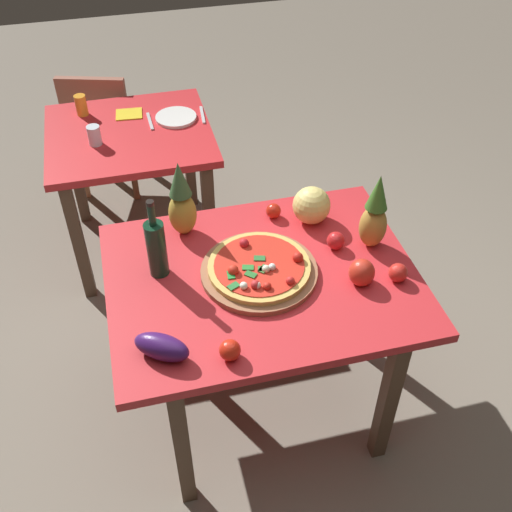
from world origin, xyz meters
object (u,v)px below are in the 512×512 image
(tomato_by_bottle, at_px, (336,241))
(background_table, at_px, (132,153))
(drinking_glass_water, at_px, (94,135))
(knife_utensil, at_px, (202,115))
(pineapple_left, at_px, (375,215))
(bell_pepper, at_px, (362,273))
(pizza_board, at_px, (259,272))
(napkin_folded, at_px, (129,114))
(pineapple_right, at_px, (181,202))
(tomato_near_board, at_px, (230,350))
(pizza, at_px, (259,267))
(dinner_plate, at_px, (176,117))
(melon, at_px, (311,205))
(fork_utensil, at_px, (150,121))
(wine_bottle, at_px, (156,247))
(dining_chair, at_px, (104,126))
(drinking_glass_juice, at_px, (81,105))
(display_table, at_px, (262,292))
(tomato_beside_pepper, at_px, (398,273))
(eggplant, at_px, (162,347))
(tomato_at_corner, at_px, (273,211))

(tomato_by_bottle, bearing_deg, background_table, 123.04)
(drinking_glass_water, distance_m, knife_utensil, 0.59)
(pineapple_left, distance_m, bell_pepper, 0.25)
(pizza_board, bearing_deg, napkin_folded, 105.19)
(pineapple_right, bearing_deg, background_table, 99.94)
(pizza_board, bearing_deg, pineapple_right, 126.45)
(tomato_near_board, height_order, knife_utensil, tomato_near_board)
(pizza, xyz_separation_m, dinner_plate, (-0.13, 1.28, -0.03))
(bell_pepper, bearing_deg, melon, 99.54)
(fork_utensil, bearing_deg, background_table, -150.69)
(wine_bottle, relative_size, fork_utensil, 1.91)
(dining_chair, distance_m, drinking_glass_juice, 0.52)
(dinner_plate, relative_size, knife_utensil, 1.22)
(wine_bottle, relative_size, drinking_glass_juice, 3.10)
(dining_chair, xyz_separation_m, drinking_glass_juice, (-0.08, -0.38, 0.35))
(pineapple_left, xyz_separation_m, melon, (-0.19, 0.21, -0.07))
(display_table, bearing_deg, dinner_plate, 96.37)
(display_table, xyz_separation_m, pineapple_right, (-0.25, 0.34, 0.25))
(bell_pepper, xyz_separation_m, knife_utensil, (-0.36, 1.42, -0.05))
(dinner_plate, bearing_deg, fork_utensil, 180.00)
(display_table, bearing_deg, bell_pepper, -19.84)
(tomato_beside_pepper, bearing_deg, dining_chair, 117.61)
(tomato_beside_pepper, bearing_deg, drinking_glass_water, 129.89)
(tomato_by_bottle, distance_m, dinner_plate, 1.29)
(dinner_plate, bearing_deg, pineapple_left, -63.01)
(tomato_near_board, bearing_deg, melon, 52.50)
(display_table, height_order, pizza, pizza)
(pizza, xyz_separation_m, wine_bottle, (-0.37, 0.11, 0.09))
(drinking_glass_juice, distance_m, drinking_glass_water, 0.33)
(pizza, bearing_deg, pineapple_right, 126.08)
(bell_pepper, relative_size, knife_utensil, 0.61)
(pineapple_right, height_order, dinner_plate, pineapple_right)
(pizza_board, bearing_deg, pizza, -91.49)
(pizza, bearing_deg, eggplant, -143.77)
(display_table, xyz_separation_m, tomato_near_board, (-0.21, -0.36, 0.13))
(eggplant, bearing_deg, background_table, 89.18)
(dinner_plate, bearing_deg, background_table, -164.56)
(display_table, distance_m, drinking_glass_juice, 1.59)
(drinking_glass_juice, xyz_separation_m, napkin_folded, (0.24, -0.06, -0.05))
(pineapple_right, relative_size, tomato_by_bottle, 4.62)
(dining_chair, relative_size, pineapple_left, 2.50)
(dining_chair, bearing_deg, melon, 134.94)
(wine_bottle, bearing_deg, tomato_by_bottle, -2.30)
(tomato_at_corner, relative_size, napkin_folded, 0.47)
(background_table, distance_m, fork_utensil, 0.19)
(background_table, xyz_separation_m, tomato_at_corner, (0.54, -0.87, 0.16))
(pineapple_right, distance_m, tomato_at_corner, 0.41)
(dining_chair, xyz_separation_m, eggplant, (0.12, -2.14, 0.34))
(melon, bearing_deg, knife_utensil, 106.15)
(bell_pepper, xyz_separation_m, tomato_near_board, (-0.56, -0.23, -0.01))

